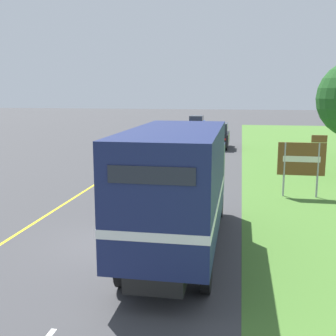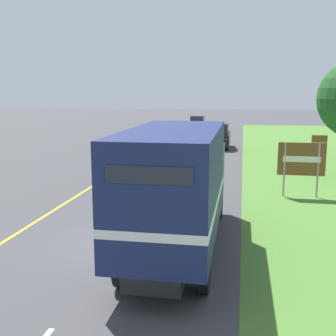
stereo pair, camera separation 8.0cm
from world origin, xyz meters
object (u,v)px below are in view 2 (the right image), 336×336
lead_car_white (154,152)px  lead_car_blue_ahead (198,123)px  highway_sign (302,160)px  lead_car_black_ahead (219,136)px  horse_trailer_truck (178,184)px

lead_car_white → lead_car_blue_ahead: (0.09, 25.03, -0.01)m
highway_sign → lead_car_white: bearing=142.0°
lead_car_black_ahead → lead_car_white: bearing=-110.2°
lead_car_blue_ahead → highway_sign: 32.39m
lead_car_blue_ahead → highway_sign: highway_sign is taller
highway_sign → lead_car_black_ahead: bearing=106.1°
horse_trailer_truck → lead_car_black_ahead: bearing=90.4°
lead_car_white → highway_sign: 10.33m
lead_car_black_ahead → lead_car_blue_ahead: 15.84m
lead_car_white → highway_sign: highway_sign is taller
lead_car_white → lead_car_black_ahead: 10.19m
horse_trailer_truck → lead_car_white: bearing=104.8°
horse_trailer_truck → lead_car_blue_ahead: 39.05m
lead_car_white → highway_sign: size_ratio=1.57×
lead_car_white → highway_sign: bearing=-38.0°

